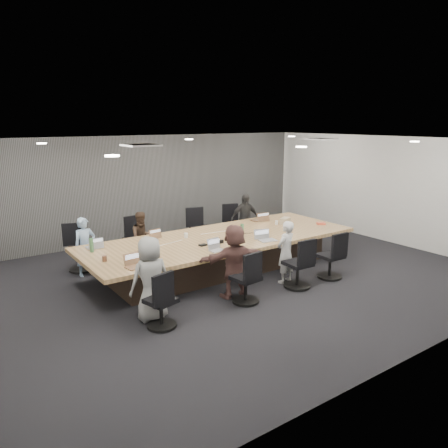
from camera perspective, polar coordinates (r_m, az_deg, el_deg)
floor at (r=9.24m, az=1.43°, el=-6.82°), size 10.00×8.00×0.00m
ceiling at (r=8.68m, az=1.54°, el=10.80°), size 10.00×8.00×0.00m
wall_back at (r=12.26m, az=-9.71°, el=4.79°), size 10.00×0.00×2.80m
wall_front at (r=6.21m, az=24.00°, el=-4.57°), size 10.00×0.00×2.80m
wall_right at (r=12.44m, az=20.42°, el=4.27°), size 0.00×8.00×2.80m
curtain at (r=12.18m, az=-9.55°, el=4.75°), size 9.80×0.04×2.80m
conference_table at (r=9.50m, az=-0.35°, el=-3.70°), size 6.00×2.20×0.74m
chair_0 at (r=9.94m, az=-18.22°, el=-3.46°), size 0.72×0.72×0.85m
chair_1 at (r=10.36m, az=-11.35°, el=-2.41°), size 0.63×0.63×0.84m
chair_2 at (r=11.14m, az=-3.03°, el=-1.00°), size 0.69×0.69×0.85m
chair_3 at (r=11.77m, az=1.68°, el=-0.33°), size 0.69×0.69×0.80m
chair_4 at (r=7.02m, az=-8.23°, el=-10.44°), size 0.61×0.61×0.74m
chair_5 at (r=7.85m, az=2.86°, el=-7.61°), size 0.57×0.57×0.77m
chair_6 at (r=8.63m, az=9.59°, el=-5.62°), size 0.57×0.57×0.81m
chair_7 at (r=9.28m, az=13.70°, el=-4.53°), size 0.55×0.55×0.79m
person_0 at (r=9.56m, az=-17.68°, el=-2.85°), size 0.47×0.32×1.24m
laptop_0 at (r=9.02m, az=-16.68°, el=-2.90°), size 0.30×0.22×0.02m
person_1 at (r=10.00m, az=-10.59°, el=-1.83°), size 0.60×0.47×1.21m
laptop_1 at (r=9.48m, az=-9.24°, el=-1.72°), size 0.30×0.23×0.02m
person_3 at (r=11.44m, az=2.74°, el=0.67°), size 0.84×0.48×1.35m
laptop_3 at (r=11.00m, az=4.49°, el=0.52°), size 0.38×0.28×0.02m
person_4 at (r=7.19m, az=-9.59°, el=-7.07°), size 0.69×0.46×1.40m
laptop_4 at (r=7.65m, az=-11.39°, el=-5.50°), size 0.36×0.26×0.02m
person_5 at (r=8.01m, az=1.35°, el=-4.83°), size 1.32×0.60×1.38m
laptop_5 at (r=8.42m, az=-0.87°, el=-3.48°), size 0.30×0.21×0.02m
person_6 at (r=8.80m, az=8.06°, el=-3.65°), size 0.51×0.38×1.27m
laptop_6 at (r=9.16m, az=5.75°, el=-2.14°), size 0.39×0.30×0.02m
bottle_green_left at (r=8.69m, az=-16.91°, el=-2.68°), size 0.10×0.10×0.27m
bottle_green_right at (r=9.49m, az=2.38°, el=-0.77°), size 0.09×0.09×0.26m
bottle_clear at (r=8.77m, az=-10.57°, el=-2.41°), size 0.06×0.06×0.20m
cup_white_far at (r=9.37m, az=-4.99°, el=-1.49°), size 0.11×0.11×0.10m
cup_white_near at (r=10.62m, az=6.89°, el=0.19°), size 0.08×0.08×0.09m
mug_brown at (r=8.09m, az=-15.34°, el=-4.37°), size 0.11×0.11×0.10m
mic_left at (r=8.77m, az=-2.79°, el=-2.74°), size 0.17×0.12×0.03m
mic_right at (r=9.49m, az=2.11°, el=-1.51°), size 0.16×0.13×0.03m
stapler at (r=8.91m, az=-0.56°, el=-2.36°), size 0.18×0.06×0.07m
canvas_bag at (r=10.67m, az=8.01°, el=0.40°), size 0.34×0.29×0.16m
snack_packet at (r=10.80m, az=12.56°, el=0.07°), size 0.24×0.21×0.04m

